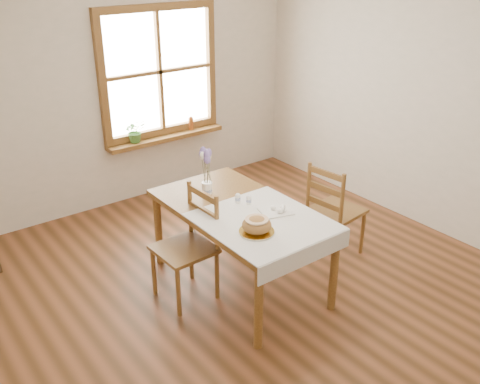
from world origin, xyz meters
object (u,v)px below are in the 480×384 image
object	(u,v)px
dining_table	(240,217)
chair_left	(184,247)
chair_right	(336,209)
bread_plate	(257,232)
flower_vase	(207,189)

from	to	relation	value
dining_table	chair_left	xyz separation A→B (m)	(-0.48, 0.13, -0.19)
chair_left	chair_right	size ratio (longest dim) A/B	1.01
bread_plate	flower_vase	distance (m)	0.83
chair_right	flower_vase	size ratio (longest dim) A/B	9.19
chair_left	flower_vase	bearing A→B (deg)	120.67
dining_table	bread_plate	size ratio (longest dim) A/B	6.06
dining_table	chair_right	distance (m)	1.07
dining_table	chair_left	size ratio (longest dim) A/B	1.67
chair_right	bread_plate	distance (m)	1.27
dining_table	chair_right	bearing A→B (deg)	-7.08
chair_right	flower_vase	bearing A→B (deg)	57.69
chair_right	bread_plate	bearing A→B (deg)	96.73
flower_vase	dining_table	bearing A→B (deg)	-81.18
bread_plate	dining_table	bearing A→B (deg)	69.23
bread_plate	chair_right	bearing A→B (deg)	13.52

